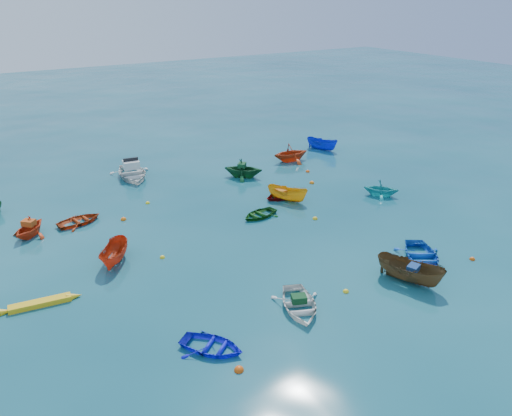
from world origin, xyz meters
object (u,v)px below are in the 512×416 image
dinghy_blue_sw (212,350)px  motorboat_white (133,177)px  dinghy_white_near (299,309)px  kayak_yellow (41,305)px  dinghy_blue_se (421,260)px

dinghy_blue_sw → motorboat_white: motorboat_white is taller
dinghy_white_near → kayak_yellow: size_ratio=0.93×
dinghy_white_near → kayak_yellow: 12.08m
motorboat_white → dinghy_white_near: bearing=-79.8°
dinghy_white_near → motorboat_white: 21.18m
kayak_yellow → motorboat_white: (9.40, 14.60, 0.00)m
motorboat_white → kayak_yellow: bearing=-114.5°
dinghy_blue_se → dinghy_blue_sw: bearing=-144.4°
dinghy_blue_sw → motorboat_white: bearing=41.6°
dinghy_blue_se → motorboat_white: 22.87m
dinghy_blue_se → kayak_yellow: (-18.49, 6.39, 0.00)m
dinghy_blue_sw → kayak_yellow: size_ratio=0.79×
dinghy_white_near → kayak_yellow: (-10.13, 6.57, 0.00)m
dinghy_blue_sw → dinghy_blue_se: 13.09m
dinghy_blue_sw → motorboat_white: 21.96m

